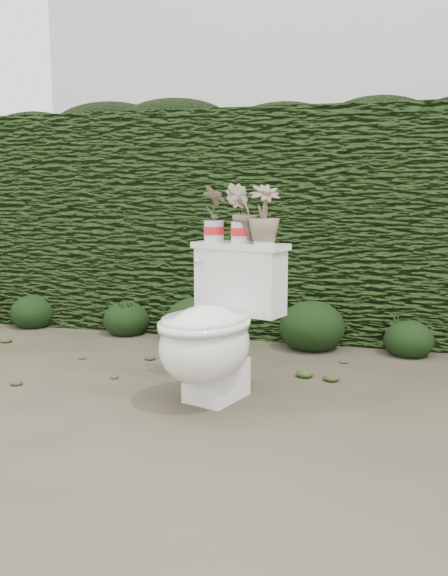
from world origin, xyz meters
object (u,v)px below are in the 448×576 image
(toilet, at_px, (214,331))
(potted_plant_right, at_px, (264,216))
(potted_plant_center, at_px, (241,215))
(potted_plant_left, at_px, (214,215))

(toilet, xyz_separation_m, potted_plant_right, (0.21, 0.18, 0.56))
(potted_plant_center, bearing_deg, potted_plant_left, -29.08)
(potted_plant_left, relative_size, potted_plant_center, 0.97)
(toilet, distance_m, potted_plant_right, 0.63)
(potted_plant_left, xyz_separation_m, potted_plant_right, (0.29, -0.09, 0.00))
(potted_plant_left, bearing_deg, potted_plant_center, -167.17)
(toilet, relative_size, potted_plant_left, 2.80)
(potted_plant_left, bearing_deg, potted_plant_right, -167.17)
(toilet, xyz_separation_m, potted_plant_center, (0.08, 0.23, 0.57))
(potted_plant_left, height_order, potted_plant_right, potted_plant_right)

